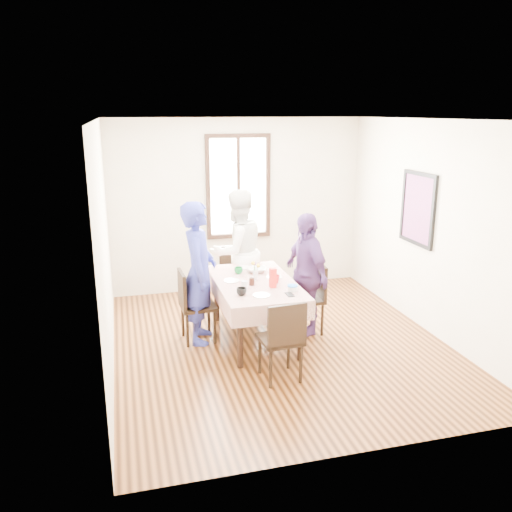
# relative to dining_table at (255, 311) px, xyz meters

# --- Properties ---
(ground) EXTENTS (4.50, 4.50, 0.00)m
(ground) POSITION_rel_dining_table_xyz_m (0.26, -0.22, -0.38)
(ground) COLOR black
(ground) RESTS_ON ground
(back_wall) EXTENTS (4.00, 0.00, 4.00)m
(back_wall) POSITION_rel_dining_table_xyz_m (0.26, 2.03, 0.98)
(back_wall) COLOR beige
(back_wall) RESTS_ON ground
(right_wall) EXTENTS (0.00, 4.50, 4.50)m
(right_wall) POSITION_rel_dining_table_xyz_m (2.26, -0.22, 0.98)
(right_wall) COLOR beige
(right_wall) RESTS_ON ground
(window_frame) EXTENTS (1.02, 0.06, 1.62)m
(window_frame) POSITION_rel_dining_table_xyz_m (0.26, 2.01, 1.27)
(window_frame) COLOR black
(window_frame) RESTS_ON back_wall
(window_pane) EXTENTS (0.90, 0.02, 1.50)m
(window_pane) POSITION_rel_dining_table_xyz_m (0.26, 2.02, 1.27)
(window_pane) COLOR white
(window_pane) RESTS_ON back_wall
(art_poster) EXTENTS (0.04, 0.76, 0.96)m
(art_poster) POSITION_rel_dining_table_xyz_m (2.24, 0.08, 1.18)
(art_poster) COLOR red
(art_poster) RESTS_ON right_wall
(dining_table) EXTENTS (0.83, 1.53, 0.75)m
(dining_table) POSITION_rel_dining_table_xyz_m (0.00, 0.00, 0.00)
(dining_table) COLOR black
(dining_table) RESTS_ON ground
(tablecloth) EXTENTS (0.95, 1.65, 0.01)m
(tablecloth) POSITION_rel_dining_table_xyz_m (0.00, -0.00, 0.38)
(tablecloth) COLOR #5A0700
(tablecloth) RESTS_ON dining_table
(chair_left) EXTENTS (0.44, 0.44, 0.91)m
(chair_left) POSITION_rel_dining_table_xyz_m (-0.69, 0.14, 0.08)
(chair_left) COLOR black
(chair_left) RESTS_ON ground
(chair_right) EXTENTS (0.44, 0.44, 0.91)m
(chair_right) POSITION_rel_dining_table_xyz_m (0.69, 0.05, 0.08)
(chair_right) COLOR black
(chair_right) RESTS_ON ground
(chair_far) EXTENTS (0.43, 0.43, 0.91)m
(chair_far) POSITION_rel_dining_table_xyz_m (0.00, 1.05, 0.08)
(chair_far) COLOR black
(chair_far) RESTS_ON ground
(chair_near) EXTENTS (0.45, 0.45, 0.91)m
(chair_near) POSITION_rel_dining_table_xyz_m (0.00, -1.05, 0.08)
(chair_near) COLOR black
(chair_near) RESTS_ON ground
(person_left) EXTENTS (0.56, 0.72, 1.76)m
(person_left) POSITION_rel_dining_table_xyz_m (-0.68, 0.14, 0.51)
(person_left) COLOR navy
(person_left) RESTS_ON ground
(person_far) EXTENTS (1.03, 0.92, 1.76)m
(person_far) POSITION_rel_dining_table_xyz_m (0.00, 1.04, 0.50)
(person_far) COLOR white
(person_far) RESTS_ON ground
(person_right) EXTENTS (0.54, 0.98, 1.58)m
(person_right) POSITION_rel_dining_table_xyz_m (0.68, 0.05, 0.41)
(person_right) COLOR #502F68
(person_right) RESTS_ON ground
(mug_black) EXTENTS (0.14, 0.14, 0.09)m
(mug_black) POSITION_rel_dining_table_xyz_m (-0.28, -0.45, 0.43)
(mug_black) COLOR black
(mug_black) RESTS_ON tablecloth
(mug_flag) EXTENTS (0.15, 0.15, 0.10)m
(mug_flag) POSITION_rel_dining_table_xyz_m (0.23, -0.13, 0.44)
(mug_flag) COLOR red
(mug_flag) RESTS_ON tablecloth
(mug_green) EXTENTS (0.11, 0.11, 0.09)m
(mug_green) POSITION_rel_dining_table_xyz_m (-0.12, 0.36, 0.43)
(mug_green) COLOR #0C7226
(mug_green) RESTS_ON tablecloth
(serving_bowl) EXTENTS (0.27, 0.27, 0.06)m
(serving_bowl) POSITION_rel_dining_table_xyz_m (0.12, 0.37, 0.42)
(serving_bowl) COLOR white
(serving_bowl) RESTS_ON tablecloth
(juice_carton) EXTENTS (0.07, 0.07, 0.24)m
(juice_carton) POSITION_rel_dining_table_xyz_m (0.15, -0.27, 0.50)
(juice_carton) COLOR red
(juice_carton) RESTS_ON tablecloth
(butter_tub) EXTENTS (0.11, 0.11, 0.06)m
(butter_tub) POSITION_rel_dining_table_xyz_m (0.34, -0.45, 0.42)
(butter_tub) COLOR white
(butter_tub) RESTS_ON tablecloth
(jam_jar) EXTENTS (0.06, 0.06, 0.09)m
(jam_jar) POSITION_rel_dining_table_xyz_m (-0.07, -0.13, 0.43)
(jam_jar) COLOR black
(jam_jar) RESTS_ON tablecloth
(drinking_glass) EXTENTS (0.07, 0.07, 0.11)m
(drinking_glass) POSITION_rel_dining_table_xyz_m (-0.20, -0.26, 0.44)
(drinking_glass) COLOR silver
(drinking_glass) RESTS_ON tablecloth
(smartphone) EXTENTS (0.08, 0.15, 0.01)m
(smartphone) POSITION_rel_dining_table_xyz_m (0.26, -0.58, 0.39)
(smartphone) COLOR black
(smartphone) RESTS_ON tablecloth
(flower_vase) EXTENTS (0.06, 0.06, 0.12)m
(flower_vase) POSITION_rel_dining_table_xyz_m (0.02, 0.06, 0.45)
(flower_vase) COLOR silver
(flower_vase) RESTS_ON tablecloth
(plate_left) EXTENTS (0.20, 0.20, 0.01)m
(plate_left) POSITION_rel_dining_table_xyz_m (-0.28, 0.08, 0.39)
(plate_left) COLOR white
(plate_left) RESTS_ON tablecloth
(plate_right) EXTENTS (0.20, 0.20, 0.01)m
(plate_right) POSITION_rel_dining_table_xyz_m (0.27, 0.09, 0.39)
(plate_right) COLOR white
(plate_right) RESTS_ON tablecloth
(plate_far) EXTENTS (0.20, 0.20, 0.01)m
(plate_far) POSITION_rel_dining_table_xyz_m (0.00, 0.59, 0.39)
(plate_far) COLOR white
(plate_far) RESTS_ON tablecloth
(plate_near) EXTENTS (0.20, 0.20, 0.01)m
(plate_near) POSITION_rel_dining_table_xyz_m (-0.06, -0.53, 0.39)
(plate_near) COLOR white
(plate_near) RESTS_ON tablecloth
(butter_lid) EXTENTS (0.12, 0.12, 0.01)m
(butter_lid) POSITION_rel_dining_table_xyz_m (0.34, -0.45, 0.45)
(butter_lid) COLOR blue
(butter_lid) RESTS_ON butter_tub
(flower_bunch) EXTENTS (0.09, 0.09, 0.10)m
(flower_bunch) POSITION_rel_dining_table_xyz_m (0.02, 0.06, 0.56)
(flower_bunch) COLOR yellow
(flower_bunch) RESTS_ON flower_vase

